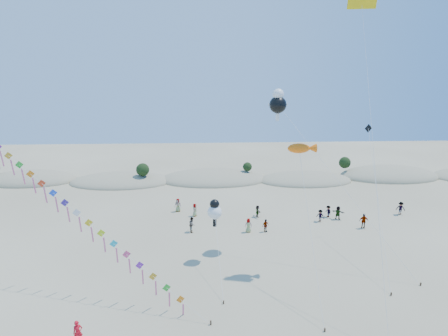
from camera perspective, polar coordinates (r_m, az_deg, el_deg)
dune_ridge at (r=66.05m, az=-0.69°, el=-1.71°), size 145.30×11.49×5.57m
kite_train at (r=35.92m, az=-25.88°, el=-2.38°), size 27.25×13.45×18.14m
fish_kite at (r=34.89m, az=11.81°, el=2.89°), size 2.63×10.27×12.32m
cartoon_kite_low at (r=37.34m, az=-1.44°, el=-6.51°), size 1.44×8.50×6.43m
cartoon_kite_high at (r=39.23m, az=8.25°, el=9.80°), size 12.74×10.42×16.96m
parafoil_kite at (r=37.44m, az=20.31°, el=21.79°), size 2.83×14.58×24.83m
dark_kite at (r=42.43m, az=21.87°, el=-0.08°), size 3.27×13.99×12.86m
flyer_foreground at (r=30.55m, az=-21.38°, el=-22.28°), size 0.76×0.66×1.76m
beachgoers at (r=48.93m, az=9.83°, el=-7.00°), size 30.95×8.00×1.87m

